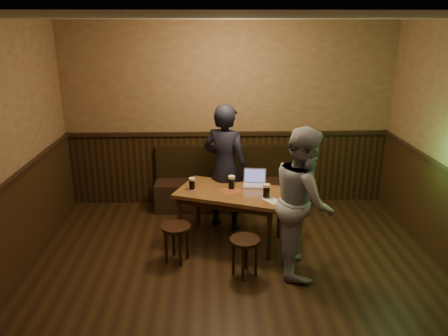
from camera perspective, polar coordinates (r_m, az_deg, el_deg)
name	(u,v)px	position (r m, az deg, el deg)	size (l,w,h in m)	color
room	(241,198)	(4.11, 2.21, -3.97)	(5.04, 6.04, 2.84)	black
bench	(227,188)	(6.79, 0.44, -2.65)	(2.20, 0.50, 0.95)	black
pub_table	(231,198)	(5.63, 0.90, -3.89)	(1.52, 1.19, 0.72)	brown
stool_left	(176,233)	(5.30, -6.25, -8.43)	(0.45, 0.45, 0.47)	black
stool_right	(245,246)	(5.00, 2.74, -10.15)	(0.41, 0.41, 0.46)	black
pint_left	(192,184)	(5.63, -4.21, -2.06)	(0.10, 0.10, 0.16)	#B61637
pint_mid	(232,182)	(5.63, 0.99, -1.89)	(0.12, 0.12, 0.18)	#B61637
pint_right	(266,191)	(5.38, 5.56, -2.98)	(0.11, 0.11, 0.17)	#B61637
laptop	(255,181)	(5.78, 4.02, -1.72)	(0.33, 0.28, 0.21)	silver
menu	(272,200)	(5.33, 6.29, -4.22)	(0.22, 0.15, 0.00)	silver
person_suit	(225,167)	(5.96, 0.16, 0.10)	(0.64, 0.42, 1.76)	black
person_grey	(303,201)	(5.01, 10.28, -4.27)	(0.83, 0.65, 1.71)	#929297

